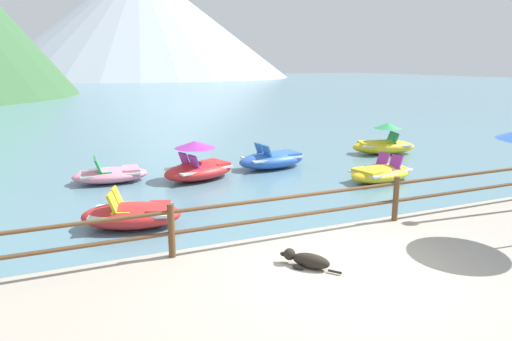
{
  "coord_description": "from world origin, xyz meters",
  "views": [
    {
      "loc": [
        -3.99,
        -5.8,
        3.66
      ],
      "look_at": [
        0.68,
        5.0,
        0.9
      ],
      "focal_mm": 32.39,
      "sensor_mm": 36.0,
      "label": 1
    }
  ],
  "objects_px": {
    "dog_resting": "(307,260)",
    "pedal_boat_6": "(384,144)",
    "pedal_boat_4": "(272,159)",
    "pedal_boat_5": "(111,175)",
    "pedal_boat_3": "(381,173)",
    "pedal_boat_0": "(132,215)",
    "pedal_boat_1": "(199,166)"
  },
  "relations": [
    {
      "from": "dog_resting",
      "to": "pedal_boat_1",
      "type": "distance_m",
      "value": 7.87
    },
    {
      "from": "dog_resting",
      "to": "pedal_boat_6",
      "type": "xyz_separation_m",
      "value": [
        8.65,
        8.94,
        -0.11
      ]
    },
    {
      "from": "pedal_boat_0",
      "to": "pedal_boat_5",
      "type": "xyz_separation_m",
      "value": [
        0.01,
        4.39,
        -0.05
      ]
    },
    {
      "from": "pedal_boat_0",
      "to": "pedal_boat_3",
      "type": "xyz_separation_m",
      "value": [
        7.87,
        1.17,
        -0.03
      ]
    },
    {
      "from": "dog_resting",
      "to": "pedal_boat_6",
      "type": "bearing_deg",
      "value": 45.93
    },
    {
      "from": "dog_resting",
      "to": "pedal_boat_0",
      "type": "distance_m",
      "value": 4.71
    },
    {
      "from": "pedal_boat_3",
      "to": "pedal_boat_5",
      "type": "distance_m",
      "value": 8.49
    },
    {
      "from": "dog_resting",
      "to": "pedal_boat_5",
      "type": "xyz_separation_m",
      "value": [
        -2.15,
        8.57,
        -0.28
      ]
    },
    {
      "from": "pedal_boat_1",
      "to": "pedal_boat_0",
      "type": "bearing_deg",
      "value": -125.84
    },
    {
      "from": "pedal_boat_0",
      "to": "pedal_boat_5",
      "type": "bearing_deg",
      "value": 89.84
    },
    {
      "from": "pedal_boat_6",
      "to": "dog_resting",
      "type": "bearing_deg",
      "value": -134.07
    },
    {
      "from": "dog_resting",
      "to": "pedal_boat_0",
      "type": "bearing_deg",
      "value": 117.38
    },
    {
      "from": "dog_resting",
      "to": "pedal_boat_3",
      "type": "relative_size",
      "value": 0.35
    },
    {
      "from": "pedal_boat_0",
      "to": "dog_resting",
      "type": "bearing_deg",
      "value": -62.62
    },
    {
      "from": "dog_resting",
      "to": "pedal_boat_4",
      "type": "relative_size",
      "value": 0.33
    },
    {
      "from": "pedal_boat_0",
      "to": "pedal_boat_5",
      "type": "height_order",
      "value": "pedal_boat_0"
    },
    {
      "from": "pedal_boat_3",
      "to": "pedal_boat_6",
      "type": "height_order",
      "value": "pedal_boat_6"
    },
    {
      "from": "pedal_boat_1",
      "to": "pedal_boat_5",
      "type": "bearing_deg",
      "value": 164.75
    },
    {
      "from": "pedal_boat_1",
      "to": "pedal_boat_3",
      "type": "bearing_deg",
      "value": -25.63
    },
    {
      "from": "pedal_boat_3",
      "to": "pedal_boat_6",
      "type": "xyz_separation_m",
      "value": [
        2.94,
        3.58,
        0.15
      ]
    },
    {
      "from": "pedal_boat_1",
      "to": "pedal_boat_5",
      "type": "distance_m",
      "value": 2.74
    },
    {
      "from": "pedal_boat_3",
      "to": "pedal_boat_5",
      "type": "height_order",
      "value": "pedal_boat_3"
    },
    {
      "from": "pedal_boat_4",
      "to": "pedal_boat_5",
      "type": "distance_m",
      "value": 5.5
    },
    {
      "from": "pedal_boat_0",
      "to": "pedal_boat_6",
      "type": "bearing_deg",
      "value": 23.72
    },
    {
      "from": "pedal_boat_4",
      "to": "dog_resting",
      "type": "bearing_deg",
      "value": -111.75
    },
    {
      "from": "pedal_boat_4",
      "to": "pedal_boat_5",
      "type": "height_order",
      "value": "pedal_boat_4"
    },
    {
      "from": "dog_resting",
      "to": "pedal_boat_1",
      "type": "relative_size",
      "value": 0.33
    },
    {
      "from": "pedal_boat_1",
      "to": "dog_resting",
      "type": "bearing_deg",
      "value": -93.55
    },
    {
      "from": "pedal_boat_6",
      "to": "pedal_boat_0",
      "type": "bearing_deg",
      "value": -156.28
    },
    {
      "from": "pedal_boat_1",
      "to": "pedal_boat_3",
      "type": "distance_m",
      "value": 5.79
    },
    {
      "from": "pedal_boat_0",
      "to": "pedal_boat_6",
      "type": "distance_m",
      "value": 11.81
    },
    {
      "from": "dog_resting",
      "to": "pedal_boat_4",
      "type": "distance_m",
      "value": 9.03
    }
  ]
}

